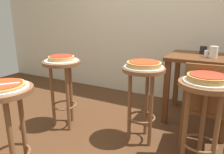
{
  "coord_description": "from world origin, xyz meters",
  "views": [
    {
      "loc": [
        0.99,
        -1.5,
        1.22
      ],
      "look_at": [
        0.11,
        0.16,
        0.68
      ],
      "focal_mm": 34.6,
      "sensor_mm": 36.0,
      "label": 1
    }
  ],
  "objects_px": {
    "pizza_rear": "(144,64)",
    "wooden_chair": "(207,106)",
    "serving_plate_rear": "(144,67)",
    "cup_far_edge": "(203,50)",
    "stool_foreground": "(6,115)",
    "pizza_middle": "(207,78)",
    "pizza_foreground": "(1,85)",
    "pizza_server_knife": "(1,85)",
    "stool_middle": "(204,107)",
    "stool_leftside": "(63,79)",
    "cup_near_edge": "(214,52)",
    "serving_plate_middle": "(207,81)",
    "condiment_shaker": "(206,54)",
    "pizza_leftside": "(61,58)",
    "stool_rear": "(143,88)",
    "serving_plate_foreground": "(2,87)",
    "dining_table": "(212,69)"
  },
  "relations": [
    {
      "from": "stool_foreground",
      "to": "stool_rear",
      "type": "bearing_deg",
      "value": 58.01
    },
    {
      "from": "stool_foreground",
      "to": "serving_plate_rear",
      "type": "height_order",
      "value": "serving_plate_rear"
    },
    {
      "from": "pizza_leftside",
      "to": "serving_plate_middle",
      "type": "bearing_deg",
      "value": -3.42
    },
    {
      "from": "wooden_chair",
      "to": "pizza_middle",
      "type": "bearing_deg",
      "value": -92.46
    },
    {
      "from": "pizza_middle",
      "to": "stool_leftside",
      "type": "bearing_deg",
      "value": 176.58
    },
    {
      "from": "serving_plate_foreground",
      "to": "wooden_chair",
      "type": "distance_m",
      "value": 1.63
    },
    {
      "from": "serving_plate_foreground",
      "to": "wooden_chair",
      "type": "height_order",
      "value": "wooden_chair"
    },
    {
      "from": "stool_foreground",
      "to": "serving_plate_rear",
      "type": "relative_size",
      "value": 2.05
    },
    {
      "from": "stool_middle",
      "to": "cup_far_edge",
      "type": "relative_size",
      "value": 8.21
    },
    {
      "from": "pizza_foreground",
      "to": "pizza_rear",
      "type": "height_order",
      "value": "pizza_rear"
    },
    {
      "from": "serving_plate_middle",
      "to": "pizza_rear",
      "type": "bearing_deg",
      "value": 158.97
    },
    {
      "from": "serving_plate_middle",
      "to": "stool_leftside",
      "type": "height_order",
      "value": "serving_plate_middle"
    },
    {
      "from": "pizza_rear",
      "to": "condiment_shaker",
      "type": "relative_size",
      "value": 4.42
    },
    {
      "from": "cup_far_edge",
      "to": "wooden_chair",
      "type": "height_order",
      "value": "cup_far_edge"
    },
    {
      "from": "stool_leftside",
      "to": "cup_near_edge",
      "type": "relative_size",
      "value": 6.02
    },
    {
      "from": "cup_near_edge",
      "to": "pizza_server_knife",
      "type": "bearing_deg",
      "value": -123.91
    },
    {
      "from": "cup_far_edge",
      "to": "condiment_shaker",
      "type": "bearing_deg",
      "value": -75.51
    },
    {
      "from": "serving_plate_foreground",
      "to": "pizza_rear",
      "type": "bearing_deg",
      "value": 58.01
    },
    {
      "from": "cup_far_edge",
      "to": "pizza_rear",
      "type": "bearing_deg",
      "value": -115.29
    },
    {
      "from": "stool_foreground",
      "to": "pizza_server_knife",
      "type": "height_order",
      "value": "pizza_server_knife"
    },
    {
      "from": "serving_plate_middle",
      "to": "pizza_leftside",
      "type": "bearing_deg",
      "value": 176.58
    },
    {
      "from": "serving_plate_middle",
      "to": "condiment_shaker",
      "type": "distance_m",
      "value": 0.91
    },
    {
      "from": "pizza_rear",
      "to": "wooden_chair",
      "type": "relative_size",
      "value": 0.37
    },
    {
      "from": "stool_middle",
      "to": "stool_leftside",
      "type": "relative_size",
      "value": 1.0
    },
    {
      "from": "dining_table",
      "to": "pizza_rear",
      "type": "bearing_deg",
      "value": -125.7
    },
    {
      "from": "condiment_shaker",
      "to": "pizza_server_knife",
      "type": "height_order",
      "value": "condiment_shaker"
    },
    {
      "from": "serving_plate_rear",
      "to": "cup_far_edge",
      "type": "distance_m",
      "value": 0.97
    },
    {
      "from": "stool_foreground",
      "to": "condiment_shaker",
      "type": "distance_m",
      "value": 2.02
    },
    {
      "from": "pizza_server_knife",
      "to": "cup_near_edge",
      "type": "bearing_deg",
      "value": 5.38
    },
    {
      "from": "wooden_chair",
      "to": "serving_plate_foreground",
      "type": "bearing_deg",
      "value": -138.36
    },
    {
      "from": "pizza_leftside",
      "to": "wooden_chair",
      "type": "xyz_separation_m",
      "value": [
        1.44,
        0.19,
        -0.32
      ]
    },
    {
      "from": "stool_foreground",
      "to": "condiment_shaker",
      "type": "bearing_deg",
      "value": 57.18
    },
    {
      "from": "serving_plate_rear",
      "to": "stool_middle",
      "type": "bearing_deg",
      "value": -21.03
    },
    {
      "from": "dining_table",
      "to": "stool_foreground",
      "type": "bearing_deg",
      "value": -123.62
    },
    {
      "from": "condiment_shaker",
      "to": "wooden_chair",
      "type": "bearing_deg",
      "value": -80.28
    },
    {
      "from": "serving_plate_middle",
      "to": "serving_plate_rear",
      "type": "height_order",
      "value": "same"
    },
    {
      "from": "pizza_leftside",
      "to": "cup_far_edge",
      "type": "relative_size",
      "value": 2.92
    },
    {
      "from": "serving_plate_foreground",
      "to": "stool_middle",
      "type": "distance_m",
      "value": 1.43
    },
    {
      "from": "pizza_foreground",
      "to": "pizza_server_knife",
      "type": "xyz_separation_m",
      "value": [
        0.03,
        -0.02,
        0.01
      ]
    },
    {
      "from": "cup_near_edge",
      "to": "pizza_server_knife",
      "type": "relative_size",
      "value": 0.57
    },
    {
      "from": "stool_leftside",
      "to": "dining_table",
      "type": "height_order",
      "value": "dining_table"
    },
    {
      "from": "pizza_leftside",
      "to": "wooden_chair",
      "type": "distance_m",
      "value": 1.48
    },
    {
      "from": "pizza_foreground",
      "to": "condiment_shaker",
      "type": "xyz_separation_m",
      "value": [
        1.09,
        1.69,
        0.04
      ]
    },
    {
      "from": "serving_plate_middle",
      "to": "pizza_rear",
      "type": "xyz_separation_m",
      "value": [
        -0.56,
        0.21,
        0.03
      ]
    },
    {
      "from": "pizza_foreground",
      "to": "stool_leftside",
      "type": "bearing_deg",
      "value": 105.54
    },
    {
      "from": "stool_leftside",
      "to": "pizza_rear",
      "type": "xyz_separation_m",
      "value": [
        0.87,
        0.13,
        0.23
      ]
    },
    {
      "from": "stool_foreground",
      "to": "pizza_middle",
      "type": "xyz_separation_m",
      "value": [
        1.18,
        0.79,
        0.23
      ]
    },
    {
      "from": "stool_leftside",
      "to": "cup_near_edge",
      "type": "height_order",
      "value": "cup_near_edge"
    },
    {
      "from": "pizza_rear",
      "to": "pizza_server_knife",
      "type": "bearing_deg",
      "value": -120.25
    },
    {
      "from": "pizza_leftside",
      "to": "cup_far_edge",
      "type": "bearing_deg",
      "value": 38.1
    }
  ]
}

